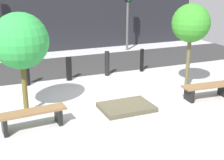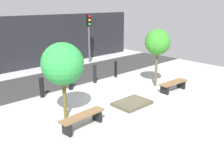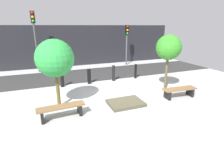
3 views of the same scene
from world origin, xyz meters
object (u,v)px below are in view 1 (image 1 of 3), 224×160
bench_left (32,116)px  bollard_far_left (27,73)px  tree_behind_left_bench (20,41)px  bollard_left (69,69)px  traffic_light_mid_west (128,6)px  tree_behind_right_bench (191,24)px  bollard_right (142,60)px  bench_right (207,89)px  bollard_center (107,64)px  planter_bed (126,107)px

bench_left → bollard_far_left: 3.54m
tree_behind_left_bench → bollard_left: (1.90, 2.47, -1.58)m
traffic_light_mid_west → tree_behind_right_bench: bearing=-97.4°
tree_behind_right_bench → bollard_right: bearing=99.1°
bench_right → bollard_center: bollard_center is taller
bench_right → bollard_center: bearing=122.6°
bench_left → bench_right: size_ratio=1.05×
bollard_left → tree_behind_right_bench: bearing=-35.9°
bench_left → planter_bed: bearing=0.2°
bench_right → bollard_right: 3.54m
bench_right → tree_behind_right_bench: (0.00, 1.04, 1.87)m
tree_behind_right_bench → traffic_light_mid_west: bearing=82.6°
tree_behind_right_bench → bollard_right: 3.04m
bollard_far_left → bollard_left: size_ratio=1.03×
bollard_far_left → bollard_left: 1.51m
planter_bed → bollard_center: bearing=77.2°
tree_behind_left_bench → traffic_light_mid_west: size_ratio=0.84×
tree_behind_left_bench → traffic_light_mid_west: bearing=46.0°
tree_behind_right_bench → bollard_right: tree_behind_right_bench is taller
bench_right → tree_behind_left_bench: 5.67m
bollard_left → bollard_center: size_ratio=0.91×
bollard_right → bench_left: bearing=-144.5°
tree_behind_left_bench → tree_behind_right_bench: (5.32, 0.00, 0.18)m
bollard_left → bollard_center: (1.51, 0.00, 0.04)m
planter_bed → bollard_far_left: size_ratio=1.64×
planter_bed → bollard_left: 3.42m
tree_behind_right_bench → bollard_left: size_ratio=3.27×
bollard_left → traffic_light_mid_west: bearing=42.6°
bench_left → bollard_far_left: (0.39, 3.51, 0.10)m
bollard_right → bollard_far_left: bearing=180.0°
traffic_light_mid_west → bench_left: bearing=-129.7°
bollard_left → bollard_center: 1.51m
bench_right → bollard_right: size_ratio=1.79×
tree_behind_right_bench → bench_right: bearing=-90.0°
bollard_left → bollard_center: bollard_center is taller
bollard_far_left → tree_behind_right_bench: bearing=-26.6°
bench_left → tree_behind_right_bench: tree_behind_right_bench is taller
bollard_right → traffic_light_mid_west: size_ratio=0.28×
bench_left → bollard_right: size_ratio=1.87×
bench_right → tree_behind_right_bench: size_ratio=0.58×
tree_behind_left_bench → tree_behind_right_bench: bearing=0.0°
bench_left → bollard_right: (4.92, 3.51, 0.12)m
planter_bed → tree_behind_left_bench: (-2.66, 0.84, 1.94)m
bench_left → bollard_center: bearing=41.7°
planter_bed → bollard_left: bearing=102.8°
bench_left → bollard_left: bearing=57.4°
bollard_right → traffic_light_mid_west: (1.22, 3.89, 1.82)m
tree_behind_left_bench → bollard_far_left: tree_behind_left_bench is taller
bollard_far_left → bollard_left: bollard_far_left is taller
bench_right → planter_bed: bearing=179.8°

